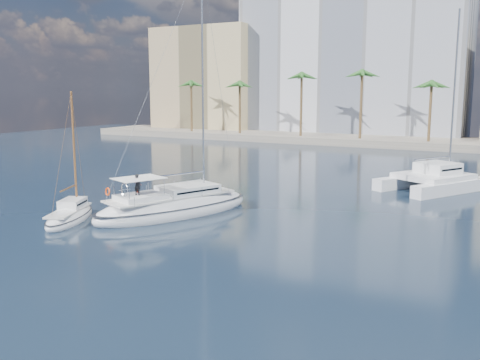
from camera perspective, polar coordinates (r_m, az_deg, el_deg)
The scene contains 10 objects.
ground at distance 37.07m, azimuth -2.97°, elevation -4.79°, with size 160.00×160.00×0.00m, color black.
quay at distance 93.96m, azimuth 16.72°, elevation 3.95°, with size 120.00×14.00×1.20m, color gray.
building_modern at distance 108.23m, azimuth 12.03°, elevation 11.94°, with size 42.00×16.00×28.00m, color silver.
building_tan_left at distance 116.70m, azimuth -3.12°, elevation 10.48°, with size 22.00×14.00×22.00m, color tan.
palm_left at distance 102.29m, azimuth -2.78°, elevation 10.20°, with size 3.60×3.60×12.30m.
palm_centre at distance 89.65m, azimuth 16.49°, elevation 9.91°, with size 3.60×3.60×12.30m.
main_sloop at distance 40.30m, azimuth -7.05°, elevation -2.85°, with size 8.84×13.83×19.61m.
small_sloop at distance 39.83m, azimuth -17.69°, elevation -3.66°, with size 4.59×7.01×9.67m.
catamaran at distance 53.13m, azimuth 20.20°, elevation 0.26°, with size 10.41×12.53×16.46m.
seagull at distance 45.31m, azimuth -3.01°, elevation -0.93°, with size 1.18×0.51×0.22m.
Camera 1 is at (18.66, -30.68, 9.21)m, focal length 40.00 mm.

